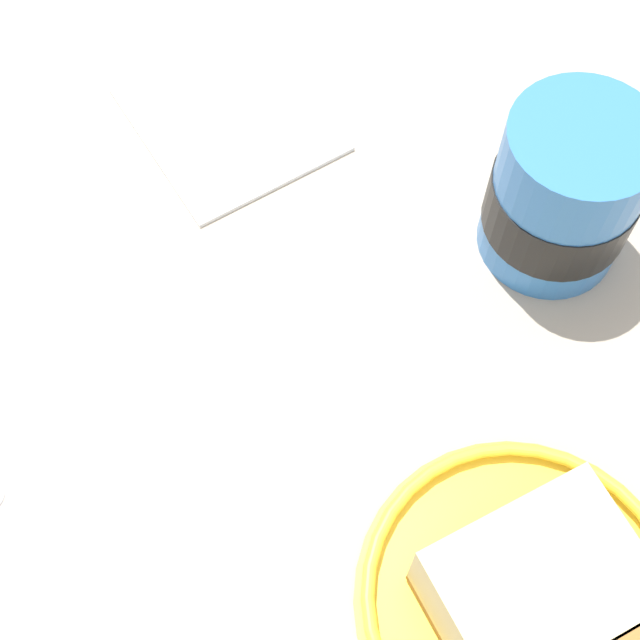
{
  "coord_description": "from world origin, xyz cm",
  "views": [
    {
      "loc": [
        -8.22,
        12.64,
        45.9
      ],
      "look_at": [
        7.3,
        -2.89,
        3.0
      ],
      "focal_mm": 52.03,
      "sensor_mm": 36.0,
      "label": 1
    }
  ],
  "objects": [
    {
      "name": "tea_mug",
      "position": [
        2.85,
        -17.05,
        4.7
      ],
      "size": [
        8.13,
        9.96,
        9.73
      ],
      "color": "#3372BF",
      "rests_on": "ground_plane"
    },
    {
      "name": "cake_slice",
      "position": [
        -9.52,
        -0.3,
        3.28
      ],
      "size": [
        9.88,
        10.8,
        5.2
      ],
      "color": "#9E662D",
      "rests_on": "small_plate"
    },
    {
      "name": "small_plate",
      "position": [
        -9.27,
        -0.38,
        0.65
      ],
      "size": [
        16.15,
        16.15,
        1.32
      ],
      "color": "yellow",
      "rests_on": "ground_plane"
    },
    {
      "name": "folded_napkin",
      "position": [
        22.28,
        -9.92,
        0.3
      ],
      "size": [
        14.23,
        13.28,
        0.6
      ],
      "primitive_type": "cube",
      "rotation": [
        0.0,
        0.0,
        -0.23
      ],
      "color": "white",
      "rests_on": "ground_plane"
    },
    {
      "name": "ground_plane",
      "position": [
        0.0,
        0.0,
        -1.46
      ],
      "size": [
        140.7,
        140.7,
        2.92
      ],
      "primitive_type": "cube",
      "color": "tan"
    }
  ]
}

